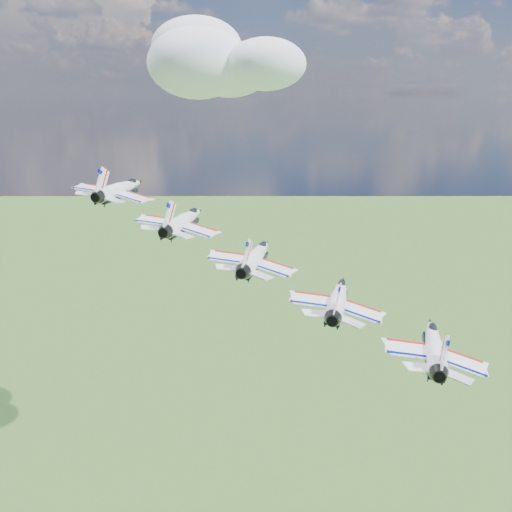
{
  "coord_description": "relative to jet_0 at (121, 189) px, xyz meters",
  "views": [
    {
      "loc": [
        4.7,
        -50.82,
        173.38
      ],
      "look_at": [
        18.43,
        16.72,
        153.7
      ],
      "focal_mm": 40.0,
      "sensor_mm": 36.0,
      "label": 1
    }
  ],
  "objects": [
    {
      "name": "jet_4",
      "position": [
        33.12,
        -31.37,
        -13.18
      ],
      "size": [
        16.55,
        18.76,
        6.31
      ],
      "primitive_type": null,
      "rotation": [
        0.0,
        0.17,
        -0.43
      ],
      "color": "white"
    },
    {
      "name": "jet_1",
      "position": [
        8.28,
        -7.84,
        -3.3
      ],
      "size": [
        16.55,
        18.76,
        6.31
      ],
      "primitive_type": null,
      "rotation": [
        0.0,
        0.17,
        -0.43
      ],
      "color": "white"
    },
    {
      "name": "jet_2",
      "position": [
        16.56,
        -15.68,
        -6.59
      ],
      "size": [
        16.55,
        18.76,
        6.31
      ],
      "primitive_type": null,
      "rotation": [
        0.0,
        0.17,
        -0.43
      ],
      "color": "white"
    },
    {
      "name": "jet_0",
      "position": [
        0.0,
        0.0,
        0.0
      ],
      "size": [
        16.55,
        18.76,
        6.31
      ],
      "primitive_type": null,
      "rotation": [
        0.0,
        0.17,
        -0.43
      ],
      "color": "silver"
    },
    {
      "name": "cloud_far",
      "position": [
        36.69,
        140.4,
        25.49
      ],
      "size": [
        65.18,
        51.22,
        25.61
      ],
      "primitive_type": "ellipsoid",
      "color": "white"
    },
    {
      "name": "jet_3",
      "position": [
        24.84,
        -23.53,
        -9.89
      ],
      "size": [
        16.55,
        18.76,
        6.31
      ],
      "primitive_type": null,
      "rotation": [
        0.0,
        0.17,
        -0.43
      ],
      "color": "white"
    }
  ]
}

